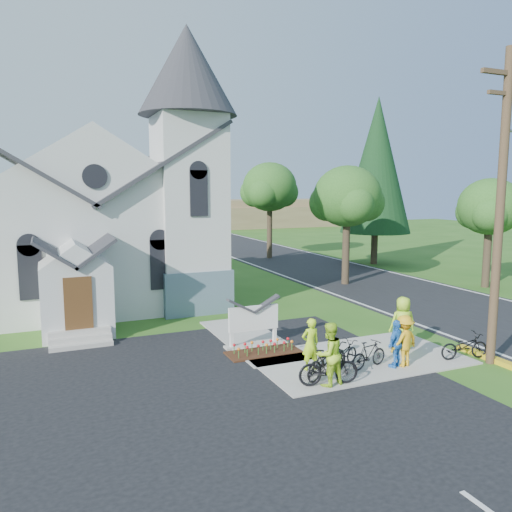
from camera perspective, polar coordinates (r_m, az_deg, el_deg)
name	(u,v)px	position (r m, az deg, el deg)	size (l,w,h in m)	color
ground	(328,371)	(16.33, 8.19, -12.84)	(120.00, 120.00, 0.00)	#2E5D1A
parking_lot	(106,444)	(12.45, -16.79, -19.91)	(20.00, 16.00, 0.02)	black
road	(339,274)	(33.80, 9.49, -2.07)	(8.00, 90.00, 0.02)	black
sidewalk	(358,359)	(17.49, 11.61, -11.42)	(7.00, 4.00, 0.05)	#A7A197
church	(99,198)	(25.63, -17.53, 6.34)	(12.35, 12.00, 13.00)	silver
church_sign	(253,319)	(18.21, -0.29, -7.18)	(2.20, 0.40, 1.70)	#A7A197
flower_bed	(263,353)	(17.71, 0.86, -10.98)	(2.60, 1.10, 0.07)	#391E0F
utility_pole	(502,198)	(17.67, 26.32, 5.92)	(3.45, 0.28, 10.00)	#493624
tree_road_near	(347,197)	(29.99, 10.38, 6.65)	(4.00, 4.00, 7.05)	#32251B
tree_road_mid	(270,187)	(40.75, 1.58, 7.84)	(4.40, 4.40, 7.80)	#32251B
tree_road_far	(490,207)	(31.57, 25.18, 5.05)	(3.60, 3.60, 6.30)	#32251B
conifer	(377,166)	(38.67, 13.65, 10.02)	(5.20, 5.20, 12.40)	#32251B
distant_hills	(133,214)	(70.37, -13.85, 4.65)	(61.00, 10.00, 5.60)	olive
cyclist_0	(310,344)	(15.96, 6.24, -9.96)	(0.61, 0.40, 1.66)	#B7EF1C
bike_0	(327,360)	(15.53, 8.11, -11.71)	(0.69, 1.97, 1.03)	black
cyclist_1	(329,354)	(14.80, 8.34, -11.02)	(0.90, 0.70, 1.86)	#B5E82B
bike_1	(329,367)	(14.91, 8.30, -12.45)	(0.51, 1.80, 1.08)	black
cyclist_2	(396,343)	(16.70, 15.75, -9.60)	(0.91, 0.38, 1.55)	#2B7BD8
bike_2	(343,354)	(16.44, 9.87, -11.01)	(0.55, 1.58, 0.83)	black
cyclist_3	(404,341)	(16.85, 16.57, -9.26)	(1.08, 0.62, 1.67)	gold
bike_3	(369,354)	(16.51, 12.78, -10.91)	(0.42, 1.47, 0.88)	black
cyclist_4	(403,323)	(18.55, 16.43, -7.34)	(0.92, 0.60, 1.89)	#ABDF29
bike_4	(464,346)	(18.30, 22.70, -9.46)	(0.59, 1.70, 0.89)	black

